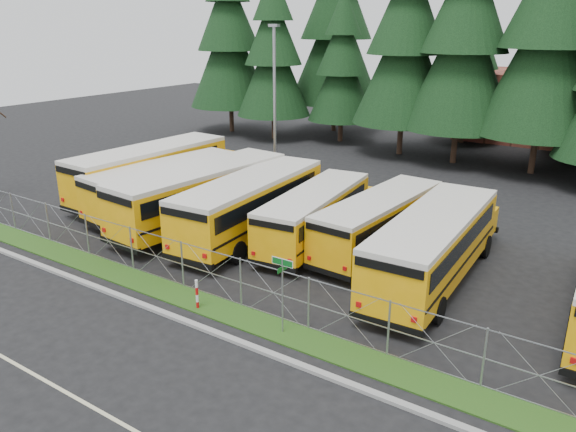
% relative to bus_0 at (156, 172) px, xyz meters
% --- Properties ---
extents(ground, '(120.00, 120.00, 0.00)m').
position_rel_bus_0_xyz_m(ground, '(14.02, -7.11, -1.61)').
color(ground, black).
rests_on(ground, ground).
extents(curb, '(50.00, 0.25, 0.12)m').
position_rel_bus_0_xyz_m(curb, '(14.02, -10.21, -1.55)').
color(curb, gray).
rests_on(curb, ground).
extents(grass_verge, '(50.00, 1.40, 0.06)m').
position_rel_bus_0_xyz_m(grass_verge, '(14.02, -8.81, -1.58)').
color(grass_verge, '#194413').
rests_on(grass_verge, ground).
extents(road_lane_line, '(50.00, 0.12, 0.01)m').
position_rel_bus_0_xyz_m(road_lane_line, '(14.02, -15.11, -1.61)').
color(road_lane_line, beige).
rests_on(road_lane_line, ground).
extents(chainlink_fence, '(44.00, 0.10, 2.00)m').
position_rel_bus_0_xyz_m(chainlink_fence, '(14.02, -8.11, -0.61)').
color(chainlink_fence, '#93959B').
rests_on(chainlink_fence, ground).
extents(bus_0, '(3.39, 12.42, 3.23)m').
position_rel_bus_0_xyz_m(bus_0, '(0.00, 0.00, 0.00)').
color(bus_0, '#E59B07').
rests_on(bus_0, ground).
extents(bus_1, '(3.91, 11.19, 2.87)m').
position_rel_bus_0_xyz_m(bus_1, '(2.63, -1.33, -0.18)').
color(bus_1, '#E59B07').
rests_on(bus_1, ground).
extents(bus_2, '(3.87, 12.42, 3.21)m').
position_rel_bus_0_xyz_m(bus_2, '(5.90, -1.91, -0.01)').
color(bus_2, '#E59B07').
rests_on(bus_2, ground).
extents(bus_3, '(3.62, 11.95, 3.09)m').
position_rel_bus_0_xyz_m(bus_3, '(8.89, -1.72, -0.07)').
color(bus_3, '#E59B07').
rests_on(bus_3, ground).
extents(bus_4, '(3.54, 10.35, 2.66)m').
position_rel_bus_0_xyz_m(bus_4, '(11.91, -0.70, -0.28)').
color(bus_4, '#E59B07').
rests_on(bus_4, ground).
extents(bus_5, '(3.05, 10.31, 2.67)m').
position_rel_bus_0_xyz_m(bus_5, '(14.99, 0.09, -0.28)').
color(bus_5, '#E59B07').
rests_on(bus_5, ground).
extents(bus_6, '(3.22, 11.67, 3.03)m').
position_rel_bus_0_xyz_m(bus_6, '(18.28, -1.89, -0.10)').
color(bus_6, '#E59B07').
rests_on(bus_6, ground).
extents(street_sign, '(0.84, 0.55, 2.81)m').
position_rel_bus_0_xyz_m(street_sign, '(15.41, -8.82, 0.42)').
color(street_sign, '#93959B').
rests_on(street_sign, ground).
extents(striped_bollard, '(0.11, 0.11, 1.20)m').
position_rel_bus_0_xyz_m(striped_bollard, '(11.78, -9.19, -1.01)').
color(striped_bollard, '#B20C0C').
rests_on(striped_bollard, ground).
extents(light_standard, '(0.70, 0.35, 10.14)m').
position_rel_bus_0_xyz_m(light_standard, '(3.38, 7.82, 3.89)').
color(light_standard, '#93959B').
rests_on(light_standard, ground).
extents(conifer_0, '(7.73, 7.73, 17.10)m').
position_rel_bus_0_xyz_m(conifer_0, '(-10.44, 19.96, 6.94)').
color(conifer_0, black).
rests_on(conifer_0, ground).
extents(conifer_1, '(6.67, 6.67, 14.74)m').
position_rel_bus_0_xyz_m(conifer_1, '(-4.90, 19.36, 5.76)').
color(conifer_1, black).
rests_on(conifer_1, ground).
extents(conifer_2, '(5.92, 5.92, 13.09)m').
position_rel_bus_0_xyz_m(conifer_2, '(0.86, 21.65, 4.93)').
color(conifer_2, black).
rests_on(conifer_2, ground).
extents(conifer_3, '(7.91, 7.91, 17.49)m').
position_rel_bus_0_xyz_m(conifer_3, '(7.45, 19.73, 7.13)').
color(conifer_3, black).
rests_on(conifer_3, ground).
extents(conifer_4, '(8.15, 8.15, 18.03)m').
position_rel_bus_0_xyz_m(conifer_4, '(12.10, 19.23, 7.40)').
color(conifer_4, black).
rests_on(conifer_4, ground).
extents(conifer_5, '(8.62, 8.62, 19.06)m').
position_rel_bus_0_xyz_m(conifer_5, '(17.79, 19.19, 7.91)').
color(conifer_5, black).
rests_on(conifer_5, ground).
extents(conifer_10, '(8.74, 8.74, 19.34)m').
position_rel_bus_0_xyz_m(conifer_10, '(-2.23, 25.91, 8.06)').
color(conifer_10, black).
rests_on(conifer_10, ground).
extents(conifer_11, '(6.46, 6.46, 14.30)m').
position_rel_bus_0_xyz_m(conifer_11, '(10.18, 27.22, 5.53)').
color(conifer_11, black).
rests_on(conifer_11, ground).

